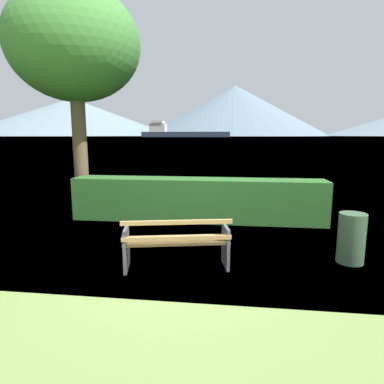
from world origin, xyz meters
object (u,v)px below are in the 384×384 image
(park_bench, at_px, (177,243))
(cargo_ship_large, at_px, (179,132))
(trash_bin, at_px, (351,238))
(tree_near_bench, at_px, (74,46))

(park_bench, bearing_deg, cargo_ship_large, 99.43)
(trash_bin, bearing_deg, tree_near_bench, 153.52)
(park_bench, xyz_separation_m, tree_near_bench, (-3.32, 3.70, 3.99))
(park_bench, relative_size, tree_near_bench, 0.30)
(tree_near_bench, bearing_deg, trash_bin, -26.48)
(park_bench, xyz_separation_m, trash_bin, (2.86, 0.62, -0.00))
(park_bench, distance_m, cargo_ship_large, 302.56)
(trash_bin, bearing_deg, cargo_ship_large, 99.98)
(park_bench, height_order, cargo_ship_large, cargo_ship_large)
(tree_near_bench, relative_size, cargo_ship_large, 0.07)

